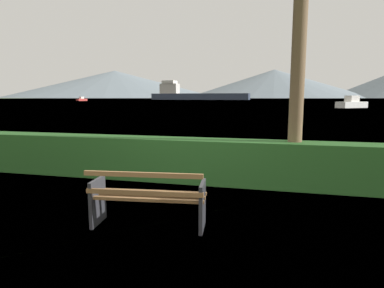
# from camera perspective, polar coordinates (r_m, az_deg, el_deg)

# --- Properties ---
(ground_plane) EXTENTS (1400.00, 1400.00, 0.00)m
(ground_plane) POSITION_cam_1_polar(r_m,az_deg,el_deg) (4.97, -7.41, -13.89)
(ground_plane) COLOR #4C6B33
(water_surface) EXTENTS (620.00, 620.00, 0.00)m
(water_surface) POSITION_cam_1_polar(r_m,az_deg,el_deg) (310.71, 13.93, 7.65)
(water_surface) COLOR slate
(water_surface) RESTS_ON ground_plane
(park_bench) EXTENTS (1.69, 0.75, 0.87)m
(park_bench) POSITION_cam_1_polar(r_m,az_deg,el_deg) (4.77, -7.69, -9.42)
(park_bench) COLOR olive
(park_bench) RESTS_ON ground_plane
(hedge_row) EXTENTS (11.71, 0.68, 0.95)m
(hedge_row) POSITION_cam_1_polar(r_m,az_deg,el_deg) (7.23, 0.13, -2.85)
(hedge_row) COLOR #285B23
(hedge_row) RESTS_ON ground_plane
(cargo_ship_large) EXTENTS (64.91, 12.60, 12.56)m
(cargo_ship_large) POSITION_cam_1_polar(r_m,az_deg,el_deg) (215.43, 0.00, 8.67)
(cargo_ship_large) COLOR #2D384C
(cargo_ship_large) RESTS_ON water_surface
(fishing_boat_near) EXTENTS (5.62, 5.17, 2.09)m
(fishing_boat_near) POSITION_cam_1_polar(r_m,az_deg,el_deg) (62.38, 26.12, 6.36)
(fishing_boat_near) COLOR silver
(fishing_boat_near) RESTS_ON water_surface
(sailboat_mid) EXTENTS (2.94, 5.52, 1.98)m
(sailboat_mid) POSITION_cam_1_polar(r_m,az_deg,el_deg) (161.40, -18.69, 7.39)
(sailboat_mid) COLOR #B2332D
(sailboat_mid) RESTS_ON water_surface
(distant_hills) EXTENTS (903.59, 410.82, 63.74)m
(distant_hills) POSITION_cam_1_polar(r_m,az_deg,el_deg) (606.62, 7.70, 10.60)
(distant_hills) COLOR gray
(distant_hills) RESTS_ON ground_plane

